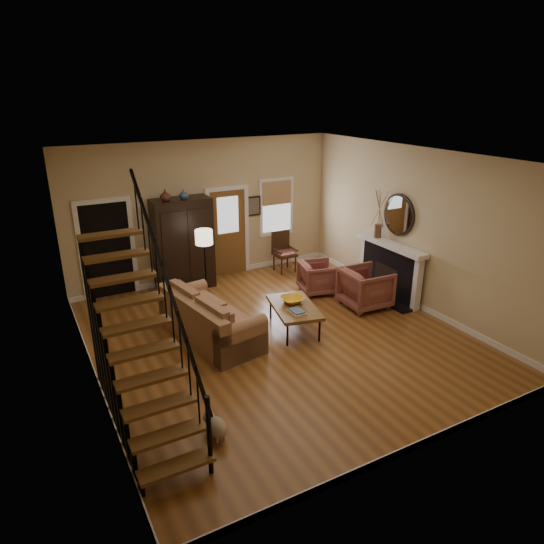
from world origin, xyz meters
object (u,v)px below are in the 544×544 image
armoire (183,244)px  armchair_left (366,288)px  side_chair (285,252)px  floor_lamp (205,266)px  coffee_table (294,318)px  sofa (210,317)px  armchair_right (318,277)px

armoire → armchair_left: (2.99, -2.84, -0.63)m
side_chair → floor_lamp: bearing=-162.0°
coffee_table → side_chair: size_ratio=1.29×
sofa → side_chair: bearing=29.4°
sofa → side_chair: size_ratio=2.21×
floor_lamp → armchair_right: bearing=-17.5°
side_chair → coffee_table: bearing=-116.7°
armchair_left → side_chair: side_chair is taller
coffee_table → floor_lamp: (-0.98, 2.06, 0.55)m
armoire → coffee_table: (1.12, -3.04, -0.80)m
coffee_table → armoire: bearing=110.3°
armoire → side_chair: armoire is taller
armchair_right → floor_lamp: (-2.39, 0.75, 0.45)m
armchair_left → floor_lamp: (-2.85, 1.86, 0.38)m
armoire → armchair_left: bearing=-43.5°
armchair_right → armoire: bearing=70.0°
floor_lamp → side_chair: floor_lamp is taller
coffee_table → armchair_right: armchair_right is taller
side_chair → sofa: bearing=-141.2°
side_chair → armchair_right: bearing=-90.4°
sofa → armchair_right: 3.06m
floor_lamp → coffee_table: bearing=-64.6°
armchair_left → side_chair: (-0.44, 2.64, 0.09)m
coffee_table → armchair_left: armchair_left is taller
armchair_left → side_chair: bearing=12.7°
armoire → armchair_right: (2.54, -1.73, -0.69)m
coffee_table → side_chair: (1.43, 2.84, 0.26)m
coffee_table → floor_lamp: 2.34m
coffee_table → floor_lamp: floor_lamp is taller
armchair_left → floor_lamp: size_ratio=0.58×
coffee_table → armchair_left: 1.89m
floor_lamp → armoire: bearing=98.4°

